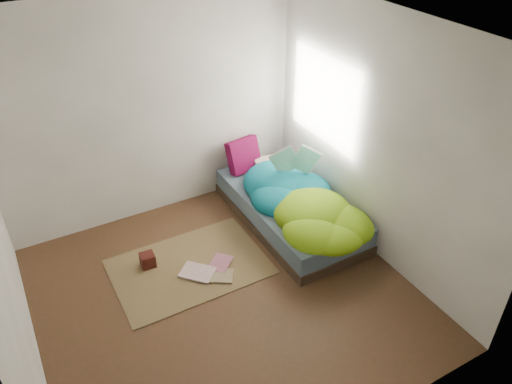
{
  "coord_description": "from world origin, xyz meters",
  "views": [
    {
      "loc": [
        -1.47,
        -3.27,
        3.65
      ],
      "look_at": [
        0.78,
        0.75,
        0.55
      ],
      "focal_mm": 35.0,
      "sensor_mm": 36.0,
      "label": 1
    }
  ],
  "objects_px": {
    "pillow_magenta": "(244,155)",
    "wooden_box": "(148,260)",
    "floor_book_b": "(211,261)",
    "bed": "(290,210)",
    "floor_book_a": "(193,281)",
    "open_book": "(296,153)"
  },
  "relations": [
    {
      "from": "floor_book_a",
      "to": "pillow_magenta",
      "type": "bearing_deg",
      "value": 1.49
    },
    {
      "from": "pillow_magenta",
      "to": "floor_book_b",
      "type": "bearing_deg",
      "value": -141.45
    },
    {
      "from": "wooden_box",
      "to": "floor_book_a",
      "type": "bearing_deg",
      "value": -55.41
    },
    {
      "from": "pillow_magenta",
      "to": "floor_book_b",
      "type": "height_order",
      "value": "pillow_magenta"
    },
    {
      "from": "pillow_magenta",
      "to": "wooden_box",
      "type": "distance_m",
      "value": 1.81
    },
    {
      "from": "bed",
      "to": "floor_book_b",
      "type": "bearing_deg",
      "value": -168.94
    },
    {
      "from": "pillow_magenta",
      "to": "wooden_box",
      "type": "bearing_deg",
      "value": -162.95
    },
    {
      "from": "pillow_magenta",
      "to": "open_book",
      "type": "bearing_deg",
      "value": -74.21
    },
    {
      "from": "pillow_magenta",
      "to": "floor_book_a",
      "type": "xyz_separation_m",
      "value": [
        -1.26,
        -1.23,
        -0.52
      ]
    },
    {
      "from": "wooden_box",
      "to": "floor_book_a",
      "type": "xyz_separation_m",
      "value": [
        0.32,
        -0.46,
        -0.06
      ]
    },
    {
      "from": "floor_book_a",
      "to": "floor_book_b",
      "type": "distance_m",
      "value": 0.34
    },
    {
      "from": "open_book",
      "to": "wooden_box",
      "type": "bearing_deg",
      "value": -153.87
    },
    {
      "from": "pillow_magenta",
      "to": "floor_book_b",
      "type": "xyz_separation_m",
      "value": [
        -0.96,
        -1.05,
        -0.52
      ]
    },
    {
      "from": "pillow_magenta",
      "to": "wooden_box",
      "type": "relative_size",
      "value": 2.8
    },
    {
      "from": "bed",
      "to": "floor_book_a",
      "type": "bearing_deg",
      "value": -164.48
    },
    {
      "from": "bed",
      "to": "floor_book_a",
      "type": "relative_size",
      "value": 5.79
    },
    {
      "from": "bed",
      "to": "floor_book_b",
      "type": "xyz_separation_m",
      "value": [
        -1.14,
        -0.22,
        -0.14
      ]
    },
    {
      "from": "floor_book_a",
      "to": "wooden_box",
      "type": "bearing_deg",
      "value": 81.74
    },
    {
      "from": "floor_book_b",
      "to": "wooden_box",
      "type": "bearing_deg",
      "value": -156.82
    },
    {
      "from": "floor_book_a",
      "to": "floor_book_b",
      "type": "xyz_separation_m",
      "value": [
        0.29,
        0.18,
        0.0
      ]
    },
    {
      "from": "wooden_box",
      "to": "floor_book_b",
      "type": "xyz_separation_m",
      "value": [
        0.61,
        -0.28,
        -0.06
      ]
    },
    {
      "from": "pillow_magenta",
      "to": "open_book",
      "type": "relative_size",
      "value": 0.86
    }
  ]
}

